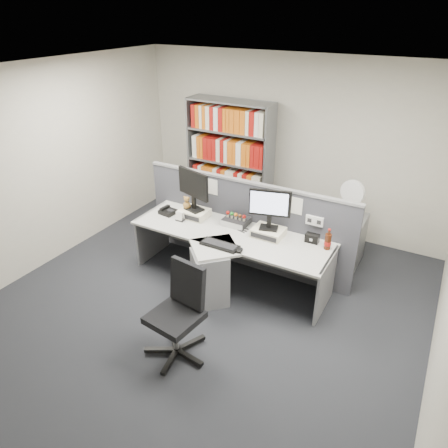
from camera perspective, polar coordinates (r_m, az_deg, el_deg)
The scene contains 21 objects.
ground at distance 5.11m, azimuth -3.65°, elevation -12.18°, with size 5.50×5.50×0.00m, color #292B30.
room_shell at distance 4.19m, azimuth -4.39°, elevation 6.93°, with size 5.04×5.54×2.72m.
partition at distance 5.65m, azimuth 3.02°, elevation 0.03°, with size 3.00×0.08×1.27m.
desk at distance 5.25m, azimuth -0.29°, elevation -4.73°, with size 2.60×1.20×0.72m.
monitor_riser_left at distance 5.67m, azimuth -4.11°, elevation 1.50°, with size 0.38×0.31×0.10m.
monitor_riser_right at distance 5.21m, azimuth 6.09°, elevation -1.13°, with size 0.38×0.31×0.10m.
monitor_left at distance 5.52m, azimuth -4.23°, elevation 5.08°, with size 0.54×0.24×0.56m.
monitor_right at distance 5.05m, azimuth 6.30°, elevation 2.45°, with size 0.50×0.22×0.52m.
desktop_pc at distance 5.46m, azimuth 1.70°, elevation 0.38°, with size 0.32×0.29×0.08m.
figurines at distance 5.41m, azimuth 1.63°, elevation 1.20°, with size 0.29×0.05×0.09m.
keyboard at distance 4.98m, azimuth -0.57°, elevation -2.88°, with size 0.48×0.18×0.03m.
mouse at distance 4.87m, azimuth 2.15°, elevation -3.60°, with size 0.07×0.12×0.04m, color black.
desk_phone at distance 5.80m, azimuth -7.73°, elevation 1.73°, with size 0.23×0.21×0.09m.
desk_calendar at distance 5.58m, azimuth -6.06°, elevation 0.97°, with size 0.11×0.08×0.13m.
plush_toy at distance 5.66m, azimuth -5.13°, elevation 2.80°, with size 0.11×0.11×0.18m.
speaker at distance 5.16m, azimuth 11.99°, elevation -1.91°, with size 0.16×0.09×0.11m, color black.
cola_bottle at distance 5.04m, azimuth 14.04°, elevation -2.34°, with size 0.08×0.08×0.26m.
shelving_unit at distance 6.87m, azimuth 0.79°, elevation 8.25°, with size 1.41×0.40×2.00m.
filing_cabinet at distance 6.09m, azimuth 16.28°, elevation -2.17°, with size 0.45×0.61×0.70m.
desk_fan at distance 5.78m, azimuth 17.19°, elevation 3.85°, with size 0.33×0.20×0.56m.
office_chair at distance 4.34m, azimuth -6.09°, elevation -11.56°, with size 0.66×0.66×1.01m.
Camera 1 is at (2.19, -3.25, 3.28)m, focal length 33.36 mm.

